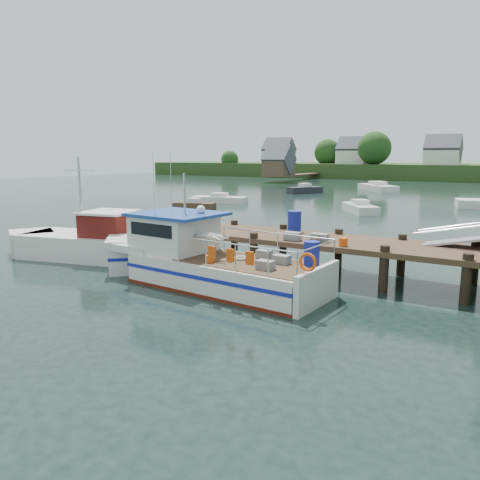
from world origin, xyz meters
The scene contains 10 objects.
ground_plane centered at (0.00, 0.00, 0.00)m, with size 160.00×160.00×0.00m, color black.
far_shore centered at (0.01, 82.37, 2.10)m, with size 140.00×42.55×9.22m.
dock centered at (6.51, 0.01, 2.24)m, with size 16.60×3.00×4.78m.
lobster_boat centered at (-1.45, -3.56, 0.84)m, with size 9.71×3.43×4.65m.
work_boat centered at (-8.04, -2.66, 0.71)m, with size 8.55×4.21×4.48m.
moored_rowboat centered at (-15.29, 14.71, 0.38)m, with size 3.70×2.18×1.02m.
moored_a centered at (-16.94, 21.00, 0.36)m, with size 5.57×3.02×0.97m.
moored_b centered at (-2.87, 20.24, 0.39)m, with size 4.08×4.89×1.06m.
moored_d centered at (-8.13, 45.12, 0.46)m, with size 6.56×7.15×1.23m.
moored_e centered at (-14.59, 36.29, 0.45)m, with size 3.58×4.54×1.22m.
Camera 1 is at (8.24, -16.78, 4.53)m, focal length 35.00 mm.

